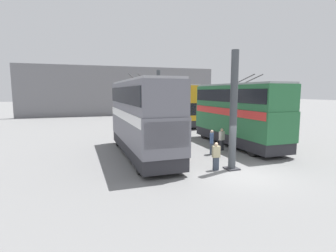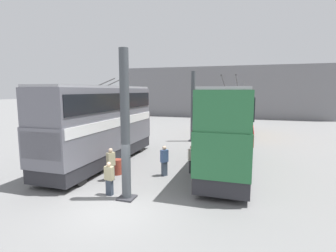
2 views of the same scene
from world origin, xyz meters
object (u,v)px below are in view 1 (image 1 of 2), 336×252
at_px(bus_left_far, 177,103).
at_px(person_aisle_foreground, 216,156).
at_px(person_aisle_midway, 212,141).
at_px(bus_right_mid, 142,114).
at_px(person_by_right_row, 188,148).
at_px(person_by_left_row, 222,139).
at_px(oil_drum, 178,153).
at_px(bus_left_near, 237,111).

distance_m(bus_left_far, person_aisle_foreground, 19.74).
height_order(bus_left_far, person_aisle_midway, bus_left_far).
bearing_deg(bus_right_mid, person_by_right_row, -141.80).
height_order(person_by_right_row, person_by_left_row, person_by_right_row).
height_order(person_by_left_row, oil_drum, person_by_left_row).
bearing_deg(bus_right_mid, bus_left_near, -83.54).
distance_m(person_by_left_row, person_aisle_midway, 1.67).
relative_size(person_aisle_foreground, person_by_left_row, 0.96).
xyz_separation_m(person_aisle_foreground, person_by_left_row, (4.34, -2.93, 0.04)).
xyz_separation_m(bus_right_mid, person_aisle_foreground, (-4.57, -3.11, -2.07)).
height_order(bus_left_near, person_by_left_row, bus_left_near).
bearing_deg(oil_drum, person_aisle_midway, -78.36).
height_order(bus_left_near, bus_left_far, bus_left_far).
distance_m(person_aisle_foreground, person_aisle_midway, 3.72).
bearing_deg(bus_right_mid, oil_drum, -131.29).
bearing_deg(bus_left_far, person_aisle_foreground, 165.29).
relative_size(person_by_right_row, person_by_left_row, 1.08).
relative_size(person_aisle_foreground, person_aisle_midway, 0.91).
distance_m(bus_left_far, oil_drum, 17.45).
bearing_deg(bus_right_mid, person_aisle_foreground, -145.76).
distance_m(bus_right_mid, person_aisle_foreground, 5.90).
xyz_separation_m(bus_left_far, oil_drum, (-16.15, 6.11, -2.52)).
relative_size(bus_left_near, bus_right_mid, 0.95).
distance_m(bus_right_mid, person_by_right_row, 4.03).
xyz_separation_m(person_by_right_row, person_by_left_row, (2.54, -3.85, -0.08)).
relative_size(bus_left_near, person_by_left_row, 6.18).
bearing_deg(bus_left_near, person_aisle_foreground, 137.73).
distance_m(bus_right_mid, person_aisle_midway, 5.20).
bearing_deg(bus_left_far, person_aisle_midway, 167.62).
relative_size(bus_left_near, oil_drum, 11.59).
xyz_separation_m(bus_left_near, person_aisle_midway, (-2.10, 3.42, -1.91)).
xyz_separation_m(bus_left_near, person_by_right_row, (-3.69, 5.91, -1.89)).
relative_size(person_aisle_foreground, person_by_right_row, 0.89).
xyz_separation_m(person_by_left_row, person_aisle_midway, (-0.96, 1.37, 0.05)).
distance_m(person_by_right_row, oil_drum, 1.17).
xyz_separation_m(bus_left_far, person_aisle_midway, (-15.60, 3.42, -2.04)).
bearing_deg(oil_drum, bus_right_mid, 48.71).
distance_m(bus_left_far, person_by_left_row, 14.93).
xyz_separation_m(bus_right_mid, person_by_right_row, (-2.77, -2.18, -1.95)).
xyz_separation_m(bus_left_near, bus_left_far, (13.50, 0.00, 0.13)).
bearing_deg(person_aisle_foreground, bus_left_near, -33.39).
bearing_deg(bus_right_mid, person_by_left_row, -92.14).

